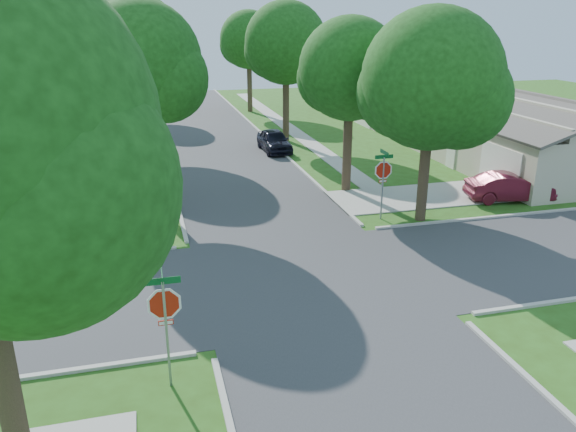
# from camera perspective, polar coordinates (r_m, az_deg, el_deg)

# --- Properties ---
(ground) EXTENTS (100.00, 100.00, 0.00)m
(ground) POSITION_cam_1_polar(r_m,az_deg,el_deg) (18.75, 1.85, -6.29)
(ground) COLOR #2C4E15
(ground) RESTS_ON ground
(road_ns) EXTENTS (7.00, 100.00, 0.02)m
(road_ns) POSITION_cam_1_polar(r_m,az_deg,el_deg) (18.74, 1.85, -6.28)
(road_ns) COLOR #333335
(road_ns) RESTS_ON ground
(sidewalk_ne) EXTENTS (1.20, 40.00, 0.04)m
(sidewalk_ne) POSITION_cam_1_polar(r_m,az_deg,el_deg) (44.30, -0.06, 9.07)
(sidewalk_ne) COLOR #9E9B91
(sidewalk_ne) RESTS_ON ground
(sidewalk_nw) EXTENTS (1.20, 40.00, 0.04)m
(sidewalk_nw) POSITION_cam_1_polar(r_m,az_deg,el_deg) (42.95, -16.18, 7.96)
(sidewalk_nw) COLOR #9E9B91
(sidewalk_nw) RESTS_ON ground
(driveway) EXTENTS (8.80, 3.60, 0.05)m
(driveway) POSITION_cam_1_polar(r_m,az_deg,el_deg) (27.73, 13.47, 1.99)
(driveway) COLOR #9E9B91
(driveway) RESTS_ON ground
(stop_sign_sw) EXTENTS (1.05, 0.80, 2.98)m
(stop_sign_sw) POSITION_cam_1_polar(r_m,az_deg,el_deg) (13.01, -12.42, -9.20)
(stop_sign_sw) COLOR gray
(stop_sign_sw) RESTS_ON ground
(stop_sign_ne) EXTENTS (1.05, 0.80, 2.98)m
(stop_sign_ne) POSITION_cam_1_polar(r_m,az_deg,el_deg) (23.74, 9.65, 4.33)
(stop_sign_ne) COLOR gray
(stop_sign_ne) RESTS_ON ground
(tree_e_near) EXTENTS (4.97, 4.80, 8.28)m
(tree_e_near) POSITION_cam_1_polar(r_m,az_deg,el_deg) (27.03, 6.42, 14.15)
(tree_e_near) COLOR #38281C
(tree_e_near) RESTS_ON ground
(tree_e_mid) EXTENTS (5.59, 5.40, 9.21)m
(tree_e_mid) POSITION_cam_1_polar(r_m,az_deg,el_deg) (38.41, -0.14, 16.80)
(tree_e_mid) COLOR #38281C
(tree_e_mid) RESTS_ON ground
(tree_e_far) EXTENTS (5.17, 5.00, 8.72)m
(tree_e_far) POSITION_cam_1_polar(r_m,az_deg,el_deg) (51.10, -3.96, 17.18)
(tree_e_far) COLOR #38281C
(tree_e_far) RESTS_ON ground
(tree_w_near) EXTENTS (5.38, 5.20, 8.97)m
(tree_w_near) POSITION_cam_1_polar(r_m,az_deg,el_deg) (25.23, -14.60, 14.34)
(tree_w_near) COLOR #38281C
(tree_w_near) RESTS_ON ground
(tree_w_mid) EXTENTS (5.80, 5.60, 9.56)m
(tree_w_mid) POSITION_cam_1_polar(r_m,az_deg,el_deg) (37.19, -14.92, 16.44)
(tree_w_mid) COLOR #38281C
(tree_w_mid) RESTS_ON ground
(tree_w_far) EXTENTS (4.76, 4.60, 8.04)m
(tree_w_far) POSITION_cam_1_polar(r_m,az_deg,el_deg) (50.22, -14.97, 16.01)
(tree_w_far) COLOR #38281C
(tree_w_far) RESTS_ON ground
(tree_ne_corner) EXTENTS (5.80, 5.60, 8.66)m
(tree_ne_corner) POSITION_cam_1_polar(r_m,az_deg,el_deg) (23.37, 14.47, 12.67)
(tree_ne_corner) COLOR #38281C
(tree_ne_corner) RESTS_ON ground
(house_ne_near) EXTENTS (8.42, 13.60, 4.23)m
(house_ne_near) POSITION_cam_1_polar(r_m,az_deg,el_deg) (34.85, 22.63, 7.13)
(house_ne_near) COLOR #B0A38B
(house_ne_near) RESTS_ON ground
(house_ne_far) EXTENTS (8.42, 13.60, 4.23)m
(house_ne_far) POSITION_cam_1_polar(r_m,az_deg,el_deg) (50.16, 10.29, 11.75)
(house_ne_far) COLOR #B0A38B
(house_ne_far) RESTS_ON ground
(car_driveway) EXTENTS (4.17, 2.14, 1.31)m
(car_driveway) POSITION_cam_1_polar(r_m,az_deg,el_deg) (28.14, 21.59, 2.73)
(car_driveway) COLOR #56111F
(car_driveway) RESTS_ON ground
(car_curb_east) EXTENTS (1.73, 4.10, 1.38)m
(car_curb_east) POSITION_cam_1_polar(r_m,az_deg,el_deg) (36.02, -1.41, 7.66)
(car_curb_east) COLOR black
(car_curb_east) RESTS_ON ground
(car_curb_west) EXTENTS (2.79, 5.43, 1.51)m
(car_curb_west) POSITION_cam_1_polar(r_m,az_deg,el_deg) (61.26, -13.27, 12.23)
(car_curb_west) COLOR black
(car_curb_west) RESTS_ON ground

